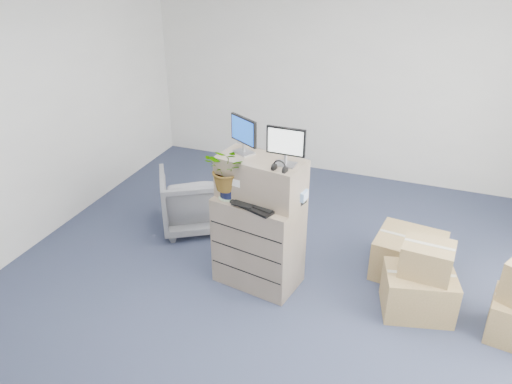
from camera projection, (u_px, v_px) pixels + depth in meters
The scene contains 16 objects.
ground at pixel (268, 319), 4.75m from camera, with size 7.00×7.00×0.00m, color #252D43.
wall_back at pixel (353, 82), 7.00m from camera, with size 6.00×0.02×2.80m, color silver.
filing_cabinet_lower at pixel (258, 241), 5.07m from camera, with size 0.83×0.51×0.97m, color #85745B.
filing_cabinet_upper at pixel (261, 179), 4.78m from camera, with size 0.83×0.41×0.41m, color #85745B.
monitor_left at pixel (244, 133), 4.72m from camera, with size 0.33×0.22×0.36m.
monitor_right at pixel (286, 144), 4.47m from camera, with size 0.37×0.14×0.36m.
headphones at pixel (280, 167), 4.43m from camera, with size 0.14×0.14×0.01m, color black.
keyboard at pixel (254, 206), 4.70m from camera, with size 0.46×0.19×0.02m, color black.
mouse at pixel (282, 213), 4.59m from camera, with size 0.08×0.05×0.03m, color silver.
water_bottle at pixel (263, 188), 4.77m from camera, with size 0.07×0.07×0.26m, color #94979C.
phone_dock at pixel (256, 193), 4.86m from camera, with size 0.07×0.06×0.14m.
external_drive at pixel (294, 200), 4.78m from camera, with size 0.19×0.14×0.06m, color black.
tissue_box at pixel (294, 193), 4.73m from camera, with size 0.24×0.12×0.09m, color #4186DD.
potted_plant at pixel (228, 174), 4.77m from camera, with size 0.47×0.51×0.43m.
office_chair at pixel (195, 197), 6.08m from camera, with size 0.79×0.74×0.81m, color #5D5E62.
cardboard_boxes at pixel (450, 280), 4.78m from camera, with size 1.80×1.28×0.80m.
Camera 1 is at (1.19, -3.44, 3.28)m, focal length 35.00 mm.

